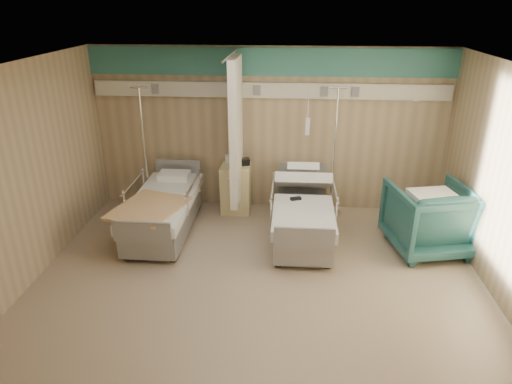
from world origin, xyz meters
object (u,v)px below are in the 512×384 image
Objects in this scene: bedside_cabinet at (236,189)px; iv_stand_right at (331,190)px; bed_right at (302,219)px; visitor_armchair at (429,218)px; bed_left at (164,215)px; iv_stand_left at (148,187)px.

bedside_cabinet is 0.38× the size of iv_stand_right.
visitor_armchair is at bearing -6.59° from bed_right.
bed_right is 1.01m from iv_stand_right.
iv_stand_right is at bearing 17.86° from bed_left.
bed_left is 4.06m from visitor_armchair.
bedside_cabinet is (1.05, 0.90, 0.11)m from bed_left.
visitor_armchair is (4.05, -0.21, 0.20)m from bed_left.
bed_right is 1.87m from visitor_armchair.
iv_stand_left is at bearing -178.49° from iv_stand_right.
bed_left is at bearing 180.00° from bed_right.
iv_stand_right is at bearing 60.11° from bed_right.
iv_stand_right is 3.18m from iv_stand_left.
iv_stand_right is (1.65, -0.03, 0.03)m from bedside_cabinet.
iv_stand_left is at bearing -24.65° from visitor_armchair.
bedside_cabinet is 1.65m from iv_stand_right.
bed_left is 0.93m from iv_stand_left.
visitor_armchair reaches higher than bed_left.
bedside_cabinet is 0.39× the size of iv_stand_left.
visitor_armchair is at bearing -20.37° from bedside_cabinet.
bed_left is 2.54× the size of bedside_cabinet.
bed_left is 0.97× the size of iv_stand_right.
bedside_cabinet is 0.76× the size of visitor_armchair.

